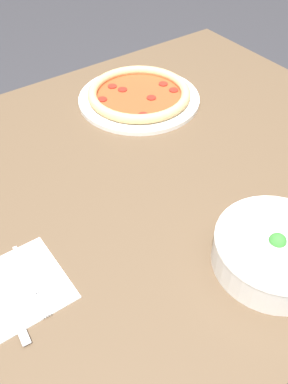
{
  "coord_description": "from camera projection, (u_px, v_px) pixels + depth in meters",
  "views": [
    {
      "loc": [
        0.5,
        0.61,
        1.38
      ],
      "look_at": [
        0.12,
        0.07,
        0.76
      ],
      "focal_mm": 40.0,
      "sensor_mm": 36.0,
      "label": 1
    }
  ],
  "objects": [
    {
      "name": "bowl",
      "position": [
        276.0,
        250.0,
        0.77
      ],
      "size": [
        0.23,
        0.23,
        0.08
      ],
      "color": "white",
      "rests_on": "dining_table"
    },
    {
      "name": "fork",
      "position": [
        30.0,
        279.0,
        0.77
      ],
      "size": [
        0.03,
        0.17,
        0.0
      ],
      "rotation": [
        0.0,
        0.0,
        1.48
      ],
      "color": "silver",
      "rests_on": "napkin"
    },
    {
      "name": "napkin",
      "position": [
        17.0,
        288.0,
        0.76
      ],
      "size": [
        0.17,
        0.17,
        0.0
      ],
      "color": "white",
      "rests_on": "dining_table"
    },
    {
      "name": "dining_table",
      "position": [
        166.0,
        190.0,
        1.08
      ],
      "size": [
        1.16,
        1.03,
        0.74
      ],
      "color": "brown",
      "rests_on": "ground_plane"
    },
    {
      "name": "knife",
      "position": [
        4.0,
        288.0,
        0.75
      ],
      "size": [
        0.03,
        0.22,
        0.01
      ],
      "rotation": [
        0.0,
        0.0,
        1.48
      ],
      "color": "silver",
      "rests_on": "napkin"
    },
    {
      "name": "pizza",
      "position": [
        139.0,
        95.0,
        1.2
      ],
      "size": [
        0.34,
        0.34,
        0.04
      ],
      "color": "white",
      "rests_on": "dining_table"
    },
    {
      "name": "ground_plane",
      "position": [
        160.0,
        320.0,
        1.52
      ],
      "size": [
        8.0,
        8.0,
        0.0
      ],
      "primitive_type": "plane",
      "color": "#333338"
    }
  ]
}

